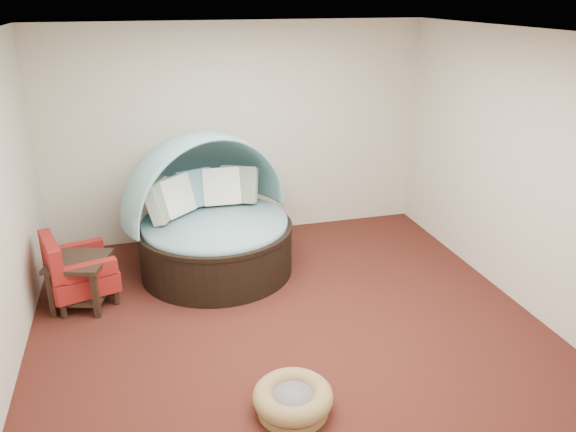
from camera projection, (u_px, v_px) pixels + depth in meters
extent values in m
plane|color=#471B14|center=(289.00, 326.00, 5.63)|extent=(5.00, 5.00, 0.00)
plane|color=beige|center=(238.00, 133.00, 7.34)|extent=(5.00, 0.00, 5.00)
plane|color=beige|center=(419.00, 354.00, 2.87)|extent=(5.00, 0.00, 5.00)
plane|color=beige|center=(525.00, 173.00, 5.72)|extent=(0.00, 5.00, 5.00)
plane|color=white|center=(289.00, 34.00, 4.58)|extent=(5.00, 5.00, 0.00)
cylinder|color=black|center=(217.00, 250.00, 6.65)|extent=(2.29, 2.29, 0.55)
cylinder|color=black|center=(215.00, 227.00, 6.55)|extent=(2.31, 2.31, 0.05)
cylinder|color=#86BAB5|center=(215.00, 224.00, 6.53)|extent=(2.16, 2.16, 0.12)
cube|color=#355B43|center=(160.00, 201.00, 6.38)|extent=(0.43, 0.52, 0.48)
cube|color=white|center=(175.00, 196.00, 6.54)|extent=(0.51, 0.50, 0.48)
cube|color=#669FB1|center=(194.00, 188.00, 6.79)|extent=(0.52, 0.40, 0.48)
cube|color=white|center=(221.00, 186.00, 6.87)|extent=(0.47, 0.28, 0.48)
cube|color=#355B43|center=(239.00, 184.00, 6.94)|extent=(0.52, 0.43, 0.48)
cylinder|color=olive|center=(293.00, 408.00, 4.48)|extent=(0.63, 0.63, 0.07)
torus|color=olive|center=(293.00, 397.00, 4.44)|extent=(0.71, 0.71, 0.16)
cylinder|color=slate|center=(293.00, 399.00, 4.45)|extent=(0.42, 0.42, 0.10)
cylinder|color=black|center=(64.00, 311.00, 5.74)|extent=(0.08, 0.08, 0.16)
cylinder|color=black|center=(54.00, 289.00, 6.17)|extent=(0.08, 0.08, 0.16)
cylinder|color=black|center=(116.00, 297.00, 6.00)|extent=(0.08, 0.08, 0.16)
cylinder|color=black|center=(104.00, 277.00, 6.42)|extent=(0.08, 0.08, 0.16)
cube|color=maroon|center=(82.00, 277.00, 6.01)|extent=(0.83, 0.83, 0.23)
cube|color=maroon|center=(51.00, 256.00, 5.77)|extent=(0.30, 0.68, 0.39)
cube|color=maroon|center=(90.00, 270.00, 5.73)|extent=(0.54, 0.25, 0.16)
cube|color=maroon|center=(78.00, 250.00, 6.19)|extent=(0.54, 0.25, 0.16)
cube|color=black|center=(78.00, 261.00, 5.81)|extent=(0.71, 0.71, 0.05)
cube|color=black|center=(83.00, 294.00, 5.95)|extent=(0.63, 0.63, 0.03)
cube|color=black|center=(51.00, 295.00, 5.71)|extent=(0.07, 0.07, 0.50)
cube|color=black|center=(69.00, 274.00, 6.13)|extent=(0.07, 0.07, 0.50)
cube|color=black|center=(96.00, 296.00, 5.69)|extent=(0.07, 0.07, 0.50)
cube|color=black|center=(110.00, 275.00, 6.11)|extent=(0.07, 0.07, 0.50)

